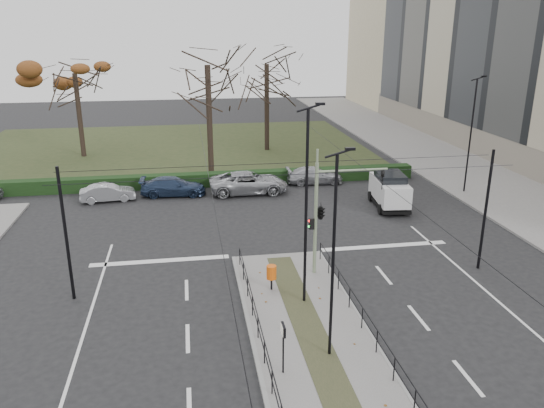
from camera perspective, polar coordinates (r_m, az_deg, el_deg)
The scene contains 21 objects.
ground at distance 23.36m, azimuth 2.68°, elevation -10.60°, with size 140.00×140.00×0.00m, color black.
median_island at distance 21.23m, azimuth 4.10°, elevation -13.66°, with size 4.40×15.00×0.14m, color #62605D.
sidewalk_east at distance 48.85m, azimuth 18.28°, elevation 4.20°, with size 8.00×90.00×0.14m, color #62605D.
park at distance 53.19m, azimuth -10.91°, elevation 5.89°, with size 38.00×26.00×0.10m, color #263118.
hedge at distance 40.08m, azimuth -11.31°, elevation 2.42°, with size 38.00×1.00×1.00m, color black.
median_railing at distance 20.68m, azimuth 4.23°, elevation -11.67°, with size 4.14×13.24×0.92m.
catenary at distance 23.39m, azimuth 1.99°, elevation -1.33°, with size 20.00×34.00×6.00m.
traffic_light at distance 24.66m, azimuth 5.45°, elevation -0.65°, with size 3.69×2.12×5.43m.
litter_bin at distance 23.78m, azimuth -0.06°, elevation -7.40°, with size 0.45×0.45×1.15m.
info_panel at distance 18.18m, azimuth 1.21°, elevation -13.95°, with size 0.11×0.48×1.86m.
streetlamp_median_near at distance 18.12m, azimuth 6.66°, elevation -5.58°, with size 0.63×0.13×7.58m.
streetlamp_median_far at distance 21.53m, azimuth 3.74°, elevation -0.24°, with size 0.71×0.14×8.48m.
streetlamp_sidewalk at distance 39.62m, azimuth 20.61°, elevation 7.02°, with size 0.68×0.14×8.12m.
parked_car_second at distance 37.93m, azimuth -17.25°, elevation 1.18°, with size 1.28×3.66×1.21m, color #95979C.
parked_car_third at distance 38.10m, azimuth -10.59°, elevation 1.87°, with size 1.85×4.54×1.32m, color #1F2D49.
parked_car_fourth at distance 38.00m, azimuth -2.51°, elevation 2.32°, with size 2.57×5.57×1.55m, color #95979C.
white_van at distance 35.67m, azimuth 12.52°, elevation 1.54°, with size 2.36×4.48×2.33m.
rust_tree at distance 50.80m, azimuth -20.47°, elevation 13.01°, with size 7.21×7.21×9.74m.
bare_tree_center at distance 50.46m, azimuth -0.58°, elevation 14.17°, with size 7.27×7.27×10.68m.
bare_tree_near at distance 41.31m, azimuth -6.93°, elevation 13.75°, with size 5.79×5.79×11.38m.
parked_car_fifth at distance 40.56m, azimuth 4.59°, elevation 3.10°, with size 1.76×4.32×1.26m, color #95979C.
Camera 1 is at (-4.35, -19.95, 11.35)m, focal length 35.00 mm.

